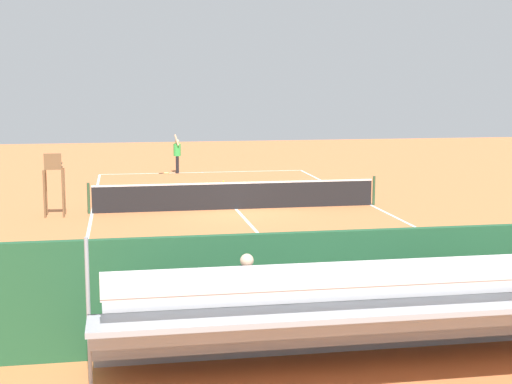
% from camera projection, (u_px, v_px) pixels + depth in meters
% --- Properties ---
extents(ground_plane, '(60.00, 60.00, 0.00)m').
position_uv_depth(ground_plane, '(236.00, 209.00, 26.87)').
color(ground_plane, '#D17542').
extents(court_line_markings, '(10.10, 22.20, 0.01)m').
position_uv_depth(court_line_markings, '(236.00, 209.00, 26.91)').
color(court_line_markings, white).
rests_on(court_line_markings, ground).
extents(tennis_net, '(10.30, 0.10, 1.07)m').
position_uv_depth(tennis_net, '(236.00, 195.00, 26.80)').
color(tennis_net, black).
rests_on(tennis_net, ground).
extents(backdrop_wall, '(18.00, 0.16, 2.00)m').
position_uv_depth(backdrop_wall, '(358.00, 287.00, 13.09)').
color(backdrop_wall, '#235633').
rests_on(backdrop_wall, ground).
extents(bleacher_stand, '(9.06, 2.40, 2.48)m').
position_uv_depth(bleacher_stand, '(392.00, 313.00, 11.81)').
color(bleacher_stand, '#9EA0A5').
rests_on(bleacher_stand, ground).
extents(umpire_chair, '(0.67, 0.67, 2.14)m').
position_uv_depth(umpire_chair, '(54.00, 178.00, 25.25)').
color(umpire_chair, brown).
rests_on(umpire_chair, ground).
extents(courtside_bench, '(1.80, 0.40, 0.93)m').
position_uv_depth(courtside_bench, '(463.00, 293.00, 14.27)').
color(courtside_bench, '#33383D').
rests_on(courtside_bench, ground).
extents(equipment_bag, '(0.90, 0.36, 0.36)m').
position_uv_depth(equipment_bag, '(353.00, 321.00, 13.82)').
color(equipment_bag, black).
rests_on(equipment_bag, ground).
extents(tennis_player, '(0.41, 0.55, 1.93)m').
position_uv_depth(tennis_player, '(177.00, 153.00, 37.14)').
color(tennis_player, black).
rests_on(tennis_player, ground).
extents(tennis_racket, '(0.58, 0.40, 0.03)m').
position_uv_depth(tennis_racket, '(166.00, 173.00, 37.23)').
color(tennis_racket, black).
rests_on(tennis_racket, ground).
extents(tennis_ball_near, '(0.07, 0.07, 0.07)m').
position_uv_depth(tennis_ball_near, '(223.00, 181.00, 34.01)').
color(tennis_ball_near, '#CCDB33').
rests_on(tennis_ball_near, ground).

